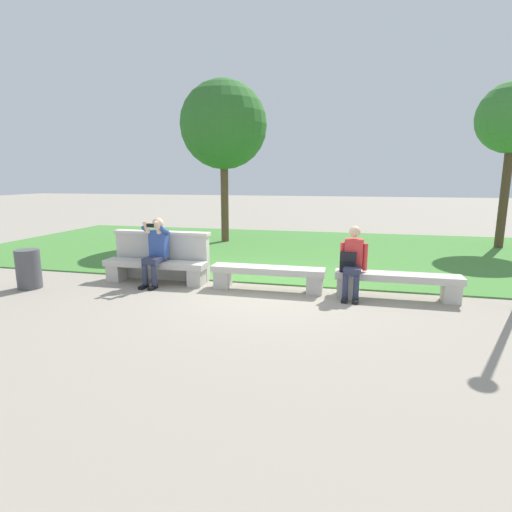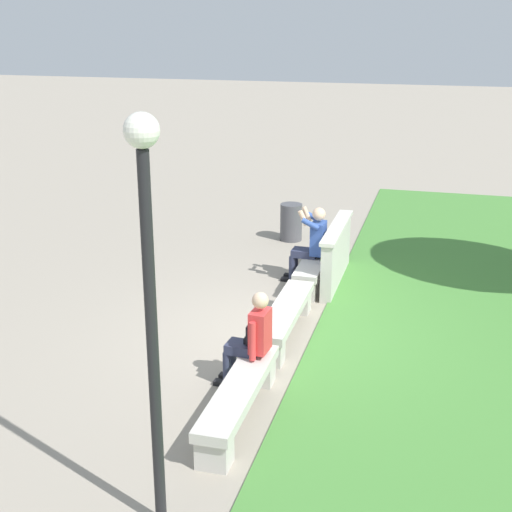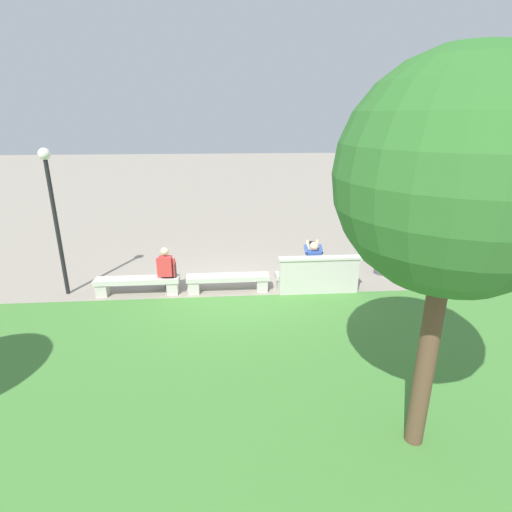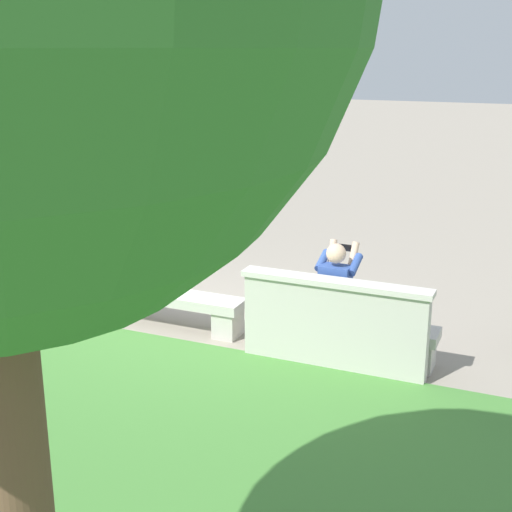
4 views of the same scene
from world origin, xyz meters
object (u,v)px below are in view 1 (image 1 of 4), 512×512
person_photographer (156,248)px  bench_mid (397,282)px  bench_main (155,268)px  person_distant (353,260)px  trash_bin (29,269)px  backpack (348,262)px  bench_near (268,274)px  tree_left_background (224,126)px

person_photographer → bench_mid: bearing=1.0°
bench_main → person_distant: person_distant is taller
bench_main → person_distant: size_ratio=1.69×
bench_mid → person_photographer: 4.57m
person_photographer → trash_bin: size_ratio=1.76×
backpack → trash_bin: size_ratio=0.57×
bench_near → trash_bin: size_ratio=2.85×
bench_near → bench_main: bearing=180.0°
bench_main → bench_near: (2.32, 0.00, 0.00)m
trash_bin → bench_mid: bearing=7.7°
backpack → bench_mid: bearing=2.6°
bench_main → bench_near: bearing=0.0°
bench_main → backpack: (3.78, -0.04, 0.32)m
bench_main → tree_left_background: (-0.23, 5.33, 3.40)m
bench_mid → trash_bin: trash_bin is taller
bench_near → trash_bin: 4.58m
trash_bin → bench_main: bearing=23.1°
bench_main → bench_mid: (4.64, 0.00, 0.00)m
bench_main → backpack: backpack is taller
bench_mid → person_photographer: size_ratio=1.62×
trash_bin → bench_near: bearing=11.6°
bench_mid → person_distant: (-0.77, -0.07, 0.37)m
person_distant → bench_main: bearing=179.0°
person_photographer → tree_left_background: (-0.31, 5.41, 2.97)m
tree_left_background → trash_bin: bearing=-107.3°
bench_near → person_photographer: (-2.23, -0.08, 0.43)m
person_distant → tree_left_background: 7.43m
bench_mid → person_distant: 0.85m
backpack → trash_bin: bearing=-171.5°
bench_main → person_distant: 3.89m
bench_mid → tree_left_background: (-4.86, 5.33, 3.40)m
bench_near → person_distant: person_distant is taller
person_photographer → tree_left_background: 6.18m
bench_mid → trash_bin: size_ratio=2.85×
person_distant → trash_bin: 6.11m
bench_mid → person_photographer: person_photographer is taller
person_photographer → backpack: person_photographer is taller
bench_near → backpack: backpack is taller
bench_main → bench_mid: size_ratio=1.00×
bench_main → bench_near: size_ratio=1.00×
bench_mid → trash_bin: (-6.81, -0.92, 0.07)m
tree_left_background → person_distant: bearing=-52.8°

